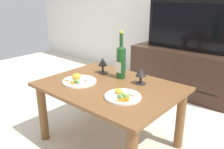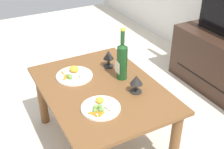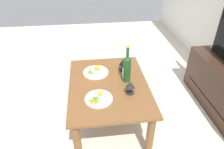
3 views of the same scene
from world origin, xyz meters
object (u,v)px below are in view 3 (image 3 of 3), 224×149
goblet_left (123,63)px  dining_table (109,92)px  dinner_plate_right (98,98)px  wine_bottle (127,68)px  dinner_plate_left (96,72)px  goblet_right (130,85)px

goblet_left → dining_table: bearing=-37.2°
dinner_plate_right → dining_table: bearing=153.0°
wine_bottle → dinner_plate_right: 0.42m
goblet_left → dinner_plate_left: goblet_left is taller
goblet_left → dinner_plate_left: bearing=-86.8°
goblet_right → dinner_plate_right: (0.06, -0.29, -0.07)m
goblet_left → goblet_right: size_ratio=1.07×
wine_bottle → goblet_left: size_ratio=2.83×
wine_bottle → dinner_plate_left: 0.38m
wine_bottle → goblet_left: (-0.20, -0.00, -0.06)m
dinner_plate_left → dining_table: bearing=26.5°
goblet_right → wine_bottle: bearing=178.7°
dining_table → goblet_left: bearing=142.8°
wine_bottle → goblet_left: 0.21m
goblet_right → dinner_plate_left: size_ratio=0.48×
dinner_plate_left → dinner_plate_right: size_ratio=1.08×
goblet_left → dinner_plate_left: (0.02, -0.29, -0.08)m
dining_table → goblet_left: size_ratio=7.59×
dining_table → goblet_right: bearing=48.4°
dinner_plate_left → wine_bottle: bearing=58.3°
dining_table → dinner_plate_left: 0.27m
wine_bottle → dinner_plate_left: size_ratio=1.44×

